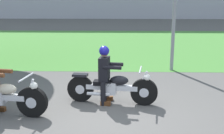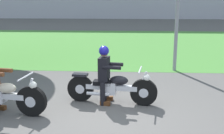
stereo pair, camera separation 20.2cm
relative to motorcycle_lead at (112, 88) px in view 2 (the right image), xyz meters
The scene contains 5 objects.
ground 0.91m from the motorcycle_lead, 97.07° to the right, with size 120.00×120.00×0.00m, color #565451.
grass_verge 8.97m from the motorcycle_lead, 90.65° to the left, with size 60.00×12.00×0.01m, color #478438.
motorcycle_lead is the anchor object (origin of this frame).
rider_lead 0.46m from the motorcycle_lead, behind, with size 0.59×0.51×1.40m.
motorcycle_follow 2.53m from the motorcycle_lead, 162.24° to the right, with size 2.16×0.66×0.89m.
Camera 2 is at (0.49, -5.72, 2.52)m, focal length 46.02 mm.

